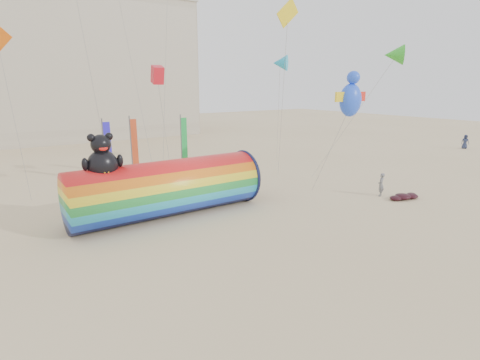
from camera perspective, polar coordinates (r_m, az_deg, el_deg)
ground at (r=20.98m, az=1.21°, el=-7.39°), size 160.00×160.00×0.00m
windsock_assembly at (r=23.05m, az=-11.02°, el=-1.01°), size 11.64×3.54×5.37m
kite_handler at (r=28.60m, az=20.69°, el=-0.66°), size 0.73×0.65×1.67m
fabric_bundle at (r=28.66m, az=23.74°, el=-2.30°), size 2.62×1.35×0.41m
festival_banners at (r=33.70m, az=-14.56°, el=5.07°), size 7.56×1.52×5.20m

